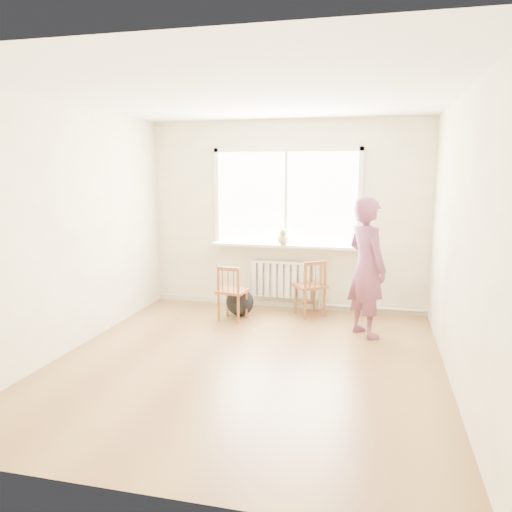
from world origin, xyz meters
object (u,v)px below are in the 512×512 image
Objects in this scene: chair_left at (231,293)px; backpack at (240,302)px; cat at (284,237)px; person at (367,267)px; chair_right at (312,288)px.

chair_left reaches higher than backpack.
chair_left is at bearing -100.61° from backpack.
backpack is at bearing -151.07° from cat.
person is (1.75, -0.19, 0.46)m from chair_left.
chair_left is 0.95× the size of chair_right.
chair_right is 1.93× the size of cat.
backpack is at bearing 36.96° from person.
chair_left is at bearing 45.24° from person.
chair_left is 0.31m from backpack.
chair_right reaches higher than chair_left.
cat is at bearing -123.82° from chair_left.
backpack is at bearing -93.07° from chair_left.
backpack is at bearing -22.75° from chair_right.
cat is (-1.17, 0.85, 0.22)m from person.
cat reaches higher than chair_left.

